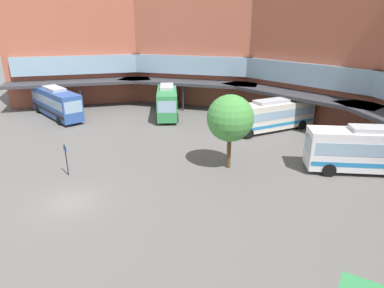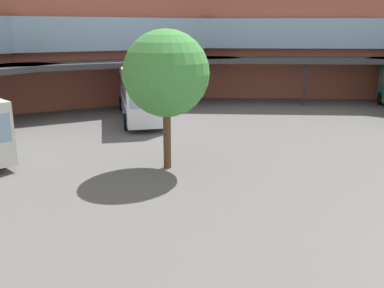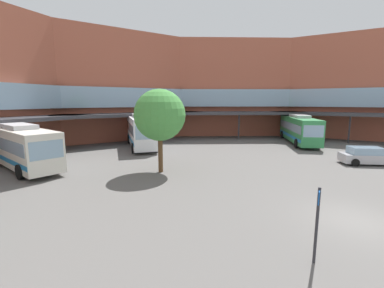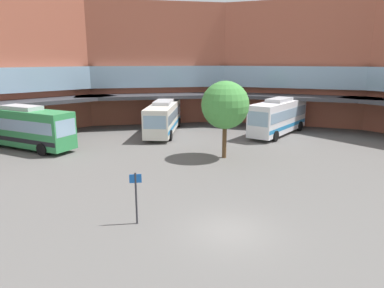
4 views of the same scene
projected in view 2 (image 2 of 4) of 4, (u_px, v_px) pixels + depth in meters
name	position (u px, v px, depth m)	size (l,w,h in m)	color
station_building	(85.00, 13.00, 23.16)	(74.63, 42.24, 14.99)	#AD5942
bus_3	(140.00, 91.00, 30.74)	(7.54, 9.95, 4.01)	white
plaza_tree	(166.00, 74.00, 19.10)	(3.95, 3.95, 6.45)	brown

